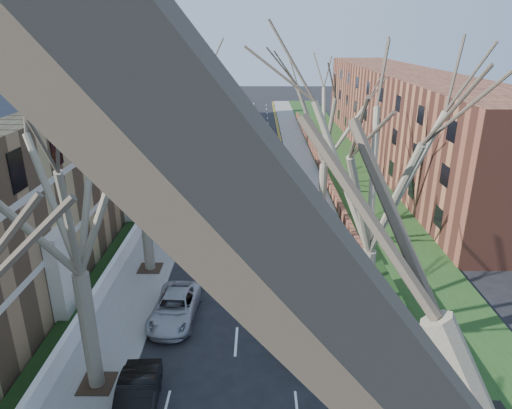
{
  "coord_description": "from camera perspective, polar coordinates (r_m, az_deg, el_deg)",
  "views": [
    {
      "loc": [
        1.06,
        -9.19,
        13.95
      ],
      "look_at": [
        0.89,
        20.39,
        2.75
      ],
      "focal_mm": 32.0,
      "sensor_mm": 36.0,
      "label": 1
    }
  ],
  "objects": [
    {
      "name": "car_left_far",
      "position": [
        24.45,
        -10.1,
        -12.57
      ],
      "size": [
        2.43,
        4.85,
        1.32
      ],
      "primitive_type": "imported",
      "rotation": [
        0.0,
        0.0,
        -0.05
      ],
      "color": "#9E9EA3",
      "rests_on": "ground"
    },
    {
      "name": "front_wall_left",
      "position": [
        43.23,
        -11.32,
        2.37
      ],
      "size": [
        0.3,
        78.0,
        1.0
      ],
      "color": "white",
      "rests_on": "ground"
    },
    {
      "name": "tree_left_far",
      "position": [
        26.5,
        -14.68,
        9.84
      ],
      "size": [
        10.15,
        10.15,
        14.22
      ],
      "color": "#695F4B",
      "rests_on": "ground"
    },
    {
      "name": "tree_left_mid",
      "position": [
        17.2,
        -22.9,
        4.28
      ],
      "size": [
        10.5,
        10.5,
        14.71
      ],
      "color": "#695F4B",
      "rests_on": "ground"
    },
    {
      "name": "car_right_far",
      "position": [
        41.81,
        3.93,
        2.18
      ],
      "size": [
        1.68,
        4.2,
        1.36
      ],
      "primitive_type": "imported",
      "rotation": [
        0.0,
        0.0,
        3.08
      ],
      "color": "black",
      "rests_on": "ground"
    },
    {
      "name": "car_left_mid",
      "position": [
        19.63,
        -14.73,
        -22.59
      ],
      "size": [
        1.73,
        4.27,
        1.38
      ],
      "primitive_type": "imported",
      "rotation": [
        0.0,
        0.0,
        0.07
      ],
      "color": "black",
      "rests_on": "ground"
    },
    {
      "name": "tree_right_far",
      "position": [
        31.88,
        8.89,
        12.01
      ],
      "size": [
        10.15,
        10.15,
        14.22
      ],
      "color": "#695F4B",
      "rests_on": "ground"
    },
    {
      "name": "double_decker_bus",
      "position": [
        43.86,
        -2.73,
        5.36
      ],
      "size": [
        3.5,
        11.5,
        4.73
      ],
      "rotation": [
        0.0,
        0.0,
        3.07
      ],
      "color": "#AC0C19",
      "rests_on": "ground"
    },
    {
      "name": "terrace_left",
      "position": [
        43.62,
        -19.6,
        8.42
      ],
      "size": [
        9.7,
        78.0,
        13.6
      ],
      "color": "#8F6C49",
      "rests_on": "ground"
    },
    {
      "name": "grass_verge_right",
      "position": [
        51.01,
        11.02,
        4.66
      ],
      "size": [
        6.0,
        102.0,
        0.06
      ],
      "color": "#1C3814",
      "rests_on": "ground"
    },
    {
      "name": "tree_right_mid",
      "position": [
        18.34,
        15.06,
        6.16
      ],
      "size": [
        10.5,
        10.5,
        14.71
      ],
      "color": "#695F4B",
      "rests_on": "ground"
    },
    {
      "name": "pavement_right",
      "position": [
        50.4,
        5.96,
        4.63
      ],
      "size": [
        3.0,
        102.0,
        0.12
      ],
      "primitive_type": "cube",
      "color": "slate",
      "rests_on": "ground"
    },
    {
      "name": "pavement_left",
      "position": [
        50.65,
        -7.72,
        4.63
      ],
      "size": [
        3.0,
        102.0,
        0.12
      ],
      "primitive_type": "cube",
      "color": "slate",
      "rests_on": "ground"
    },
    {
      "name": "tree_left_dist",
      "position": [
        38.06,
        -10.21,
        13.8
      ],
      "size": [
        10.5,
        10.5,
        14.71
      ],
      "color": "#695F4B",
      "rests_on": "ground"
    },
    {
      "name": "car_right_mid",
      "position": [
        32.11,
        4.82,
        -3.71
      ],
      "size": [
        2.19,
        4.3,
        1.4
      ],
      "primitive_type": "imported",
      "rotation": [
        0.0,
        0.0,
        3.28
      ],
      "color": "gray",
      "rests_on": "ground"
    },
    {
      "name": "car_right_near",
      "position": [
        23.53,
        6.17,
        -13.44
      ],
      "size": [
        2.62,
        5.51,
        1.55
      ],
      "primitive_type": "imported",
      "rotation": [
        0.0,
        0.0,
        3.06
      ],
      "color": "navy",
      "rests_on": "ground"
    },
    {
      "name": "flats_right",
      "position": [
        55.44,
        17.84,
        10.46
      ],
      "size": [
        13.97,
        54.0,
        10.0
      ],
      "color": "brown",
      "rests_on": "ground"
    }
  ]
}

